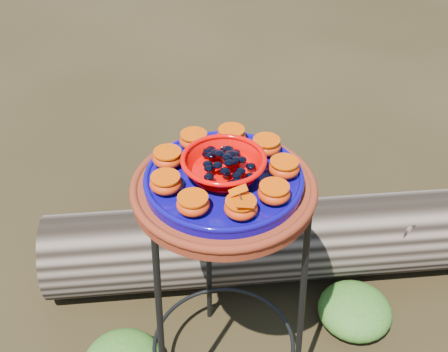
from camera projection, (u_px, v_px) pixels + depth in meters
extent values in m
cylinder|color=#683013|center=(224.00, 190.00, 1.26)|extent=(0.41, 0.41, 0.03)
cylinder|color=#0D0841|center=(224.00, 180.00, 1.24)|extent=(0.35, 0.35, 0.02)
ellipsoid|color=#B91D00|center=(241.00, 208.00, 1.12)|extent=(0.07, 0.07, 0.04)
ellipsoid|color=#B91D00|center=(274.00, 193.00, 1.16)|extent=(0.07, 0.07, 0.04)
ellipsoid|color=#B91D00|center=(284.00, 168.00, 1.22)|extent=(0.07, 0.07, 0.04)
ellipsoid|color=#B91D00|center=(266.00, 146.00, 1.29)|extent=(0.07, 0.07, 0.04)
ellipsoid|color=#B91D00|center=(231.00, 136.00, 1.32)|extent=(0.07, 0.07, 0.04)
ellipsoid|color=#B91D00|center=(194.00, 140.00, 1.31)|extent=(0.07, 0.07, 0.04)
ellipsoid|color=#B91D00|center=(168.00, 158.00, 1.25)|extent=(0.07, 0.07, 0.04)
ellipsoid|color=#B91D00|center=(166.00, 183.00, 1.18)|extent=(0.07, 0.07, 0.04)
ellipsoid|color=#B91D00|center=(193.00, 204.00, 1.13)|extent=(0.07, 0.07, 0.04)
ellipsoid|color=#244A18|center=(355.00, 310.00, 1.81)|extent=(0.24, 0.24, 0.12)
ellipsoid|color=#244A18|center=(131.00, 242.00, 2.04)|extent=(0.27, 0.27, 0.14)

